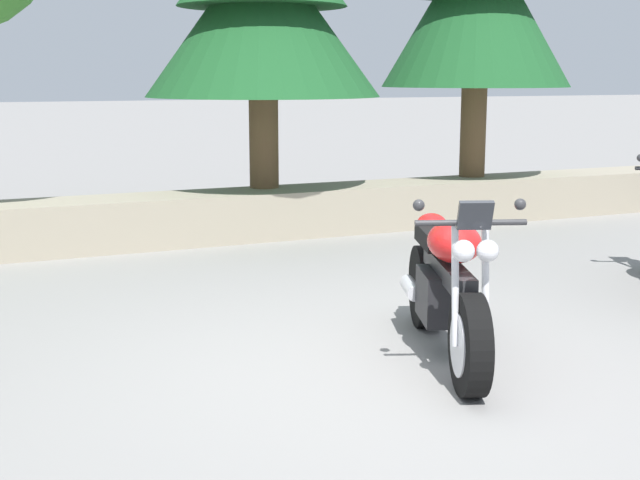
{
  "coord_description": "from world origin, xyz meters",
  "views": [
    {
      "loc": [
        -2.53,
        -4.69,
        1.88
      ],
      "look_at": [
        0.04,
        1.2,
        0.65
      ],
      "focal_mm": 48.51,
      "sensor_mm": 36.0,
      "label": 1
    }
  ],
  "objects": [
    {
      "name": "stone_wall",
      "position": [
        0.0,
        4.8,
        0.28
      ],
      "size": [
        36.0,
        0.8,
        0.55
      ],
      "primitive_type": "cube",
      "color": "gray",
      "rests_on": "ground"
    },
    {
      "name": "ground_plane",
      "position": [
        0.0,
        0.0,
        0.0
      ],
      "size": [
        120.0,
        120.0,
        0.0
      ],
      "primitive_type": "plane",
      "color": "gray"
    },
    {
      "name": "motorcycle_red_centre",
      "position": [
        0.48,
        0.1,
        0.49
      ],
      "size": [
        0.98,
        1.99,
        1.18
      ],
      "color": "black",
      "rests_on": "ground"
    }
  ]
}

